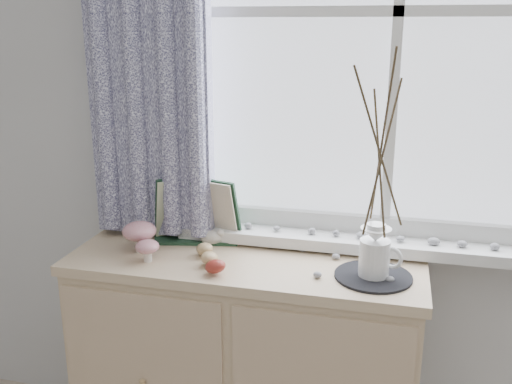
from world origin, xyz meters
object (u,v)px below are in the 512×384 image
sideboard (246,367)px  botanical_book (193,211)px  toadstool_cluster (141,236)px  twig_pitcher (381,149)px

sideboard → botanical_book: (-0.21, 0.08, 0.55)m
sideboard → toadstool_cluster: 0.61m
botanical_book → twig_pitcher: twig_pitcher is taller
toadstool_cluster → twig_pitcher: size_ratio=0.24×
twig_pitcher → sideboard: bearing=-166.2°
botanical_book → toadstool_cluster: 0.20m
sideboard → twig_pitcher: 0.94m
sideboard → twig_pitcher: (0.43, -0.05, 0.83)m
sideboard → botanical_book: 0.59m
toadstool_cluster → botanical_book: bearing=43.8°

